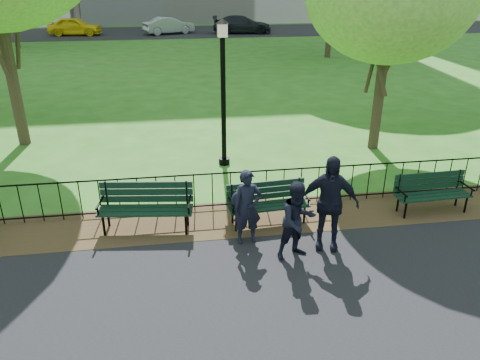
{
  "coord_description": "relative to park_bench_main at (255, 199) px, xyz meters",
  "views": [
    {
      "loc": [
        -2.17,
        -7.22,
        4.9
      ],
      "look_at": [
        -0.86,
        1.5,
        0.92
      ],
      "focal_mm": 35.0,
      "sensor_mm": 36.0,
      "label": 1
    }
  ],
  "objects": [
    {
      "name": "park_bench_left_a",
      "position": [
        -2.21,
        0.21,
        0.01
      ],
      "size": [
        1.94,
        0.82,
        1.07
      ],
      "rotation": [
        0.0,
        0.0,
        -0.13
      ],
      "color": "black",
      "rests_on": "ground"
    },
    {
      "name": "far_street",
      "position": [
        0.59,
        33.81,
        -0.59
      ],
      "size": [
        70.0,
        9.0,
        0.01
      ],
      "primitive_type": "cube",
      "color": "black",
      "rests_on": "ground"
    },
    {
      "name": "dirt_strip",
      "position": [
        0.59,
        0.31,
        -0.59
      ],
      "size": [
        60.0,
        1.6,
        0.01
      ],
      "primitive_type": "cube",
      "color": "#3E2D19",
      "rests_on": "ground"
    },
    {
      "name": "person_left",
      "position": [
        -0.27,
        -0.63,
        0.16
      ],
      "size": [
        0.56,
        0.39,
        1.5
      ],
      "primitive_type": "imported",
      "rotation": [
        0.0,
        0.0,
        0.05
      ],
      "color": "black",
      "rests_on": "asphalt_path"
    },
    {
      "name": "person_right",
      "position": [
        1.19,
        -1.03,
        0.35
      ],
      "size": [
        1.18,
        0.75,
        1.87
      ],
      "primitive_type": "imported",
      "rotation": [
        0.0,
        0.0,
        -0.3
      ],
      "color": "black",
      "rests_on": "asphalt_path"
    },
    {
      "name": "ground",
      "position": [
        0.59,
        -1.19,
        -0.6
      ],
      "size": [
        120.0,
        120.0,
        0.0
      ],
      "primitive_type": "plane",
      "color": "#296219"
    },
    {
      "name": "iron_fence",
      "position": [
        0.59,
        0.81,
        -0.1
      ],
      "size": [
        24.06,
        0.06,
        1.0
      ],
      "color": "black",
      "rests_on": "ground"
    },
    {
      "name": "person_mid",
      "position": [
        0.54,
        -1.26,
        0.16
      ],
      "size": [
        0.8,
        0.57,
        1.5
      ],
      "primitive_type": "imported",
      "rotation": [
        0.0,
        0.0,
        0.28
      ],
      "color": "black",
      "rests_on": "asphalt_path"
    },
    {
      "name": "park_bench_right_a",
      "position": [
        3.93,
        0.08,
        -0.06
      ],
      "size": [
        1.67,
        0.58,
        0.94
      ],
      "rotation": [
        0.0,
        0.0,
        0.04
      ],
      "color": "black",
      "rests_on": "ground"
    },
    {
      "name": "sedan_dark",
      "position": [
        4.67,
        32.03,
        0.12
      ],
      "size": [
        5.07,
        2.55,
        1.41
      ],
      "primitive_type": "imported",
      "rotation": [
        0.0,
        0.0,
        1.45
      ],
      "color": "black",
      "rests_on": "far_street"
    },
    {
      "name": "taxi",
      "position": [
        -8.94,
        32.74,
        0.12
      ],
      "size": [
        4.35,
        2.13,
        1.43
      ],
      "primitive_type": "imported",
      "rotation": [
        0.0,
        0.0,
        1.46
      ],
      "color": "yellow",
      "rests_on": "far_street"
    },
    {
      "name": "sedan_silver",
      "position": [
        -1.42,
        32.45,
        0.1
      ],
      "size": [
        4.4,
        2.86,
        1.37
      ],
      "primitive_type": "imported",
      "rotation": [
        0.0,
        0.0,
        1.94
      ],
      "color": "#999BA0",
      "rests_on": "far_street"
    },
    {
      "name": "lamppost",
      "position": [
        -0.24,
        3.46,
        1.48
      ],
      "size": [
        0.34,
        0.34,
        3.82
      ],
      "color": "black",
      "rests_on": "ground"
    },
    {
      "name": "park_bench_main",
      "position": [
        0.0,
        0.0,
        0.0
      ],
      "size": [
        1.72,
        0.65,
        0.96
      ],
      "rotation": [
        0.0,
        0.0,
        0.08
      ],
      "color": "black",
      "rests_on": "ground"
    }
  ]
}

